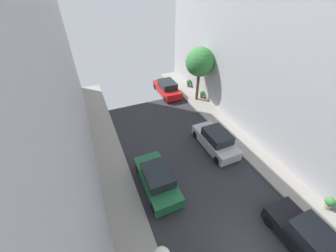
{
  "coord_description": "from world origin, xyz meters",
  "views": [
    {
      "loc": [
        -5.27,
        -2.04,
        10.95
      ],
      "look_at": [
        0.19,
        10.67,
        0.5
      ],
      "focal_mm": 21.8,
      "sensor_mm": 36.0,
      "label": 1
    }
  ],
  "objects_px": {
    "parked_car_left_3": "(157,179)",
    "potted_plant_1": "(329,203)",
    "parked_car_right_3": "(216,140)",
    "street_tree_1": "(200,62)",
    "parked_car_right_2": "(310,241)",
    "potted_plant_3": "(202,94)",
    "potted_plant_2": "(189,83)",
    "parked_car_right_4": "(167,88)"
  },
  "relations": [
    {
      "from": "street_tree_1",
      "to": "potted_plant_2",
      "type": "relative_size",
      "value": 6.33
    },
    {
      "from": "parked_car_left_3",
      "to": "potted_plant_3",
      "type": "relative_size",
      "value": 5.26
    },
    {
      "from": "parked_car_right_2",
      "to": "parked_car_right_4",
      "type": "bearing_deg",
      "value": 90.0
    },
    {
      "from": "street_tree_1",
      "to": "potted_plant_2",
      "type": "height_order",
      "value": "street_tree_1"
    },
    {
      "from": "potted_plant_1",
      "to": "potted_plant_2",
      "type": "distance_m",
      "value": 16.95
    },
    {
      "from": "parked_car_right_3",
      "to": "potted_plant_1",
      "type": "xyz_separation_m",
      "value": [
        2.99,
        -6.92,
        -0.15
      ]
    },
    {
      "from": "parked_car_right_2",
      "to": "street_tree_1",
      "type": "height_order",
      "value": "street_tree_1"
    },
    {
      "from": "parked_car_right_3",
      "to": "parked_car_right_4",
      "type": "distance_m",
      "value": 9.48
    },
    {
      "from": "street_tree_1",
      "to": "parked_car_right_3",
      "type": "bearing_deg",
      "value": -108.6
    },
    {
      "from": "parked_car_right_3",
      "to": "street_tree_1",
      "type": "xyz_separation_m",
      "value": [
        2.36,
        7.01,
        3.41
      ]
    },
    {
      "from": "potted_plant_1",
      "to": "parked_car_right_4",
      "type": "bearing_deg",
      "value": 100.34
    },
    {
      "from": "parked_car_right_2",
      "to": "potted_plant_2",
      "type": "relative_size",
      "value": 4.93
    },
    {
      "from": "parked_car_right_2",
      "to": "potted_plant_2",
      "type": "xyz_separation_m",
      "value": [
        3.0,
        17.98,
        -0.09
      ]
    },
    {
      "from": "parked_car_left_3",
      "to": "parked_car_right_3",
      "type": "bearing_deg",
      "value": 17.28
    },
    {
      "from": "parked_car_right_4",
      "to": "potted_plant_3",
      "type": "bearing_deg",
      "value": -38.79
    },
    {
      "from": "parked_car_right_4",
      "to": "potted_plant_3",
      "type": "distance_m",
      "value": 3.88
    },
    {
      "from": "parked_car_left_3",
      "to": "potted_plant_1",
      "type": "xyz_separation_m",
      "value": [
        8.39,
        -5.24,
        -0.15
      ]
    },
    {
      "from": "potted_plant_2",
      "to": "potted_plant_3",
      "type": "bearing_deg",
      "value": -89.62
    },
    {
      "from": "parked_car_left_3",
      "to": "potted_plant_3",
      "type": "bearing_deg",
      "value": 46.04
    },
    {
      "from": "street_tree_1",
      "to": "potted_plant_2",
      "type": "distance_m",
      "value": 4.67
    },
    {
      "from": "parked_car_right_4",
      "to": "potted_plant_1",
      "type": "relative_size",
      "value": 5.43
    },
    {
      "from": "parked_car_right_3",
      "to": "potted_plant_2",
      "type": "bearing_deg",
      "value": 73.35
    },
    {
      "from": "parked_car_right_4",
      "to": "street_tree_1",
      "type": "bearing_deg",
      "value": -46.36
    },
    {
      "from": "parked_car_right_2",
      "to": "potted_plant_3",
      "type": "xyz_separation_m",
      "value": [
        3.02,
        15.0,
        -0.13
      ]
    },
    {
      "from": "parked_car_right_4",
      "to": "parked_car_right_3",
      "type": "bearing_deg",
      "value": -90.0
    },
    {
      "from": "parked_car_right_2",
      "to": "potted_plant_1",
      "type": "relative_size",
      "value": 5.43
    },
    {
      "from": "parked_car_right_2",
      "to": "parked_car_right_4",
      "type": "xyz_separation_m",
      "value": [
        0.0,
        17.43,
        0.0
      ]
    },
    {
      "from": "parked_car_right_4",
      "to": "potted_plant_2",
      "type": "xyz_separation_m",
      "value": [
        3.0,
        0.55,
        -0.09
      ]
    },
    {
      "from": "parked_car_right_2",
      "to": "potted_plant_1",
      "type": "distance_m",
      "value": 3.17
    },
    {
      "from": "potted_plant_2",
      "to": "potted_plant_3",
      "type": "distance_m",
      "value": 2.98
    },
    {
      "from": "potted_plant_3",
      "to": "parked_car_left_3",
      "type": "bearing_deg",
      "value": -133.96
    },
    {
      "from": "street_tree_1",
      "to": "potted_plant_3",
      "type": "distance_m",
      "value": 3.6
    },
    {
      "from": "parked_car_right_4",
      "to": "potted_plant_3",
      "type": "relative_size",
      "value": 5.26
    },
    {
      "from": "parked_car_right_4",
      "to": "potted_plant_3",
      "type": "xyz_separation_m",
      "value": [
        3.02,
        -2.43,
        -0.13
      ]
    },
    {
      "from": "parked_car_right_3",
      "to": "parked_car_right_2",
      "type": "bearing_deg",
      "value": -90.0
    },
    {
      "from": "potted_plant_2",
      "to": "parked_car_left_3",
      "type": "bearing_deg",
      "value": -125.66
    },
    {
      "from": "parked_car_right_3",
      "to": "potted_plant_3",
      "type": "distance_m",
      "value": 7.67
    },
    {
      "from": "parked_car_left_3",
      "to": "street_tree_1",
      "type": "height_order",
      "value": "street_tree_1"
    },
    {
      "from": "parked_car_left_3",
      "to": "potted_plant_1",
      "type": "relative_size",
      "value": 5.43
    },
    {
      "from": "parked_car_right_2",
      "to": "potted_plant_2",
      "type": "height_order",
      "value": "parked_car_right_2"
    },
    {
      "from": "parked_car_left_3",
      "to": "potted_plant_2",
      "type": "height_order",
      "value": "parked_car_left_3"
    },
    {
      "from": "parked_car_right_3",
      "to": "potted_plant_2",
      "type": "distance_m",
      "value": 10.47
    }
  ]
}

